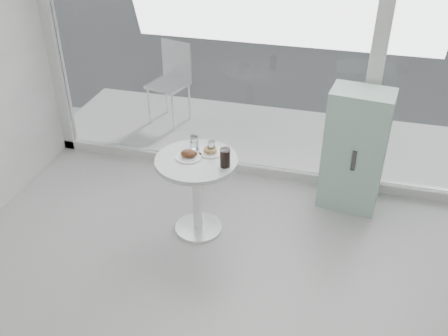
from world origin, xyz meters
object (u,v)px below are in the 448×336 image
(plate_fritter, at_px, (189,155))
(cola_glass, at_px, (225,158))
(plate_donut, at_px, (210,151))
(water_tumbler_b, at_px, (211,148))
(mint_cabinet, at_px, (355,150))
(water_tumbler_a, at_px, (194,143))
(patio_chair, at_px, (172,77))
(main_table, at_px, (197,180))

(plate_fritter, relative_size, cola_glass, 1.37)
(plate_donut, relative_size, water_tumbler_b, 1.98)
(mint_cabinet, relative_size, water_tumbler_a, 10.02)
(patio_chair, distance_m, plate_donut, 2.19)
(cola_glass, bearing_deg, patio_chair, 120.76)
(main_table, distance_m, patio_chair, 2.26)
(plate_fritter, distance_m, plate_donut, 0.20)
(water_tumbler_a, bearing_deg, plate_fritter, -88.65)
(plate_fritter, xyz_separation_m, plate_donut, (0.16, 0.12, -0.01))
(water_tumbler_a, bearing_deg, mint_cabinet, 24.03)
(cola_glass, bearing_deg, mint_cabinet, 38.69)
(plate_donut, bearing_deg, water_tumbler_a, 165.65)
(mint_cabinet, xyz_separation_m, water_tumbler_a, (-1.39, -0.62, 0.22))
(cola_glass, bearing_deg, main_table, 169.55)
(patio_chair, bearing_deg, plate_fritter, -50.27)
(patio_chair, height_order, water_tumbler_b, patio_chair)
(water_tumbler_a, relative_size, water_tumbler_b, 1.15)
(main_table, distance_m, water_tumbler_a, 0.33)
(main_table, height_order, plate_donut, plate_donut)
(plate_fritter, height_order, water_tumbler_b, water_tumbler_b)
(mint_cabinet, xyz_separation_m, water_tumbler_b, (-1.23, -0.65, 0.21))
(water_tumbler_a, bearing_deg, main_table, -67.53)
(water_tumbler_b, xyz_separation_m, cola_glass, (0.17, -0.19, 0.03))
(mint_cabinet, height_order, water_tumbler_a, mint_cabinet)
(plate_donut, bearing_deg, plate_fritter, -141.82)
(plate_fritter, bearing_deg, water_tumbler_b, 39.90)
(main_table, bearing_deg, cola_glass, -10.45)
(patio_chair, distance_m, water_tumbler_a, 2.09)
(plate_fritter, height_order, water_tumbler_a, water_tumbler_a)
(mint_cabinet, bearing_deg, cola_glass, -133.82)
(water_tumbler_a, distance_m, cola_glass, 0.41)
(main_table, relative_size, plate_donut, 3.68)
(patio_chair, bearing_deg, main_table, -48.80)
(plate_donut, bearing_deg, cola_glass, -45.01)
(water_tumbler_b, height_order, cola_glass, cola_glass)
(plate_fritter, distance_m, water_tumbler_a, 0.17)
(mint_cabinet, height_order, cola_glass, mint_cabinet)
(patio_chair, bearing_deg, water_tumbler_b, -44.92)
(main_table, distance_m, cola_glass, 0.41)
(mint_cabinet, relative_size, water_tumbler_b, 11.49)
(patio_chair, distance_m, plate_fritter, 2.23)
(water_tumbler_b, bearing_deg, plate_fritter, -140.10)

